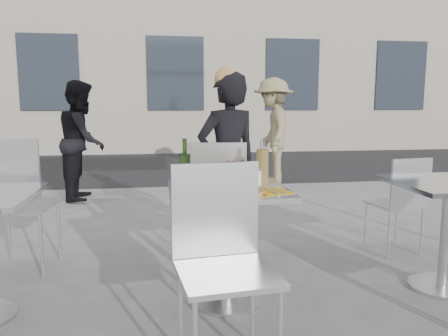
{
  "coord_description": "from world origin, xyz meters",
  "views": [
    {
      "loc": [
        -0.4,
        -2.62,
        1.26
      ],
      "look_at": [
        0.0,
        0.15,
        0.85
      ],
      "focal_mm": 35.0,
      "sensor_mm": 36.0,
      "label": 1
    }
  ],
  "objects": [
    {
      "name": "wineglass_red_b",
      "position": [
        0.11,
        0.07,
        0.86
      ],
      "size": [
        0.07,
        0.07,
        0.16
      ],
      "color": "white",
      "rests_on": "main_table"
    },
    {
      "name": "pedestrian_a",
      "position": [
        -1.43,
        3.34,
        0.78
      ],
      "size": [
        0.59,
        0.76,
        1.56
      ],
      "primitive_type": "imported",
      "rotation": [
        0.0,
        0.0,
        1.57
      ],
      "color": "black",
      "rests_on": "ground"
    },
    {
      "name": "carafe",
      "position": [
        0.25,
        0.15,
        0.87
      ],
      "size": [
        0.08,
        0.08,
        0.29
      ],
      "color": "#CDB457",
      "rests_on": "main_table"
    },
    {
      "name": "pizza_near",
      "position": [
        0.03,
        -0.14,
        0.76
      ],
      "size": [
        0.34,
        0.34,
        0.02
      ],
      "color": "#BE864A",
      "rests_on": "main_table"
    },
    {
      "name": "pedestrian_b",
      "position": [
        1.37,
        4.13,
        0.83
      ],
      "size": [
        0.75,
        1.15,
        1.67
      ],
      "primitive_type": "imported",
      "rotation": [
        0.0,
        0.0,
        4.59
      ],
      "color": "#8D825B",
      "rests_on": "ground"
    },
    {
      "name": "napkin_right",
      "position": [
        0.25,
        -0.17,
        0.75
      ],
      "size": [
        0.22,
        0.22,
        0.01
      ],
      "rotation": [
        0.0,
        0.0,
        0.23
      ],
      "color": "yellow",
      "rests_on": "main_table"
    },
    {
      "name": "chair_near",
      "position": [
        -0.12,
        -0.62,
        0.58
      ],
      "size": [
        0.49,
        0.5,
        0.97
      ],
      "rotation": [
        0.0,
        0.0,
        0.12
      ],
      "color": "silver",
      "rests_on": "ground"
    },
    {
      "name": "wineglass_white_b",
      "position": [
        0.02,
        0.09,
        0.86
      ],
      "size": [
        0.07,
        0.07,
        0.16
      ],
      "color": "white",
      "rests_on": "main_table"
    },
    {
      "name": "pizza_far",
      "position": [
        0.09,
        0.21,
        0.77
      ],
      "size": [
        0.35,
        0.35,
        0.03
      ],
      "color": "white",
      "rests_on": "main_table"
    },
    {
      "name": "woman_diner",
      "position": [
        0.15,
        0.95,
        0.76
      ],
      "size": [
        0.65,
        0.54,
        1.52
      ],
      "primitive_type": "imported",
      "rotation": [
        0.0,
        0.0,
        3.53
      ],
      "color": "black",
      "rests_on": "ground"
    },
    {
      "name": "napkin_left",
      "position": [
        -0.26,
        -0.23,
        0.75
      ],
      "size": [
        0.18,
        0.2,
        0.01
      ],
      "rotation": [
        0.0,
        0.0,
        0.01
      ],
      "color": "yellow",
      "rests_on": "main_table"
    },
    {
      "name": "chair_far",
      "position": [
        -0.02,
        0.56,
        0.59
      ],
      "size": [
        0.47,
        0.48,
        0.99
      ],
      "rotation": [
        0.0,
        0.0,
        3.1
      ],
      "color": "silver",
      "rests_on": "ground"
    },
    {
      "name": "wineglass_red_a",
      "position": [
        0.05,
        0.06,
        0.86
      ],
      "size": [
        0.07,
        0.07,
        0.16
      ],
      "color": "white",
      "rests_on": "main_table"
    },
    {
      "name": "side_chair_lfar",
      "position": [
        -1.46,
        0.67,
        0.6
      ],
      "size": [
        0.5,
        0.52,
        1.02
      ],
      "rotation": [
        0.0,
        0.0,
        3.05
      ],
      "color": "silver",
      "rests_on": "ground"
    },
    {
      "name": "sugar_shaker",
      "position": [
        0.2,
        0.08,
        0.8
      ],
      "size": [
        0.06,
        0.06,
        0.11
      ],
      "color": "white",
      "rests_on": "main_table"
    },
    {
      "name": "main_table",
      "position": [
        0.0,
        0.0,
        0.54
      ],
      "size": [
        0.72,
        0.72,
        0.75
      ],
      "color": "#B7BABF",
      "rests_on": "ground"
    },
    {
      "name": "wine_bottle",
      "position": [
        -0.25,
        0.14,
        0.86
      ],
      "size": [
        0.07,
        0.08,
        0.29
      ],
      "color": "#2E4F1D",
      "rests_on": "main_table"
    },
    {
      "name": "wineglass_white_a",
      "position": [
        -0.08,
        0.03,
        0.86
      ],
      "size": [
        0.07,
        0.07,
        0.16
      ],
      "color": "white",
      "rests_on": "main_table"
    },
    {
      "name": "side_chair_rfar",
      "position": [
        1.58,
        0.69,
        0.49
      ],
      "size": [
        0.43,
        0.44,
        0.83
      ],
      "rotation": [
        0.0,
        0.0,
        3.28
      ],
      "color": "silver",
      "rests_on": "ground"
    },
    {
      "name": "ground",
      "position": [
        0.0,
        0.0,
        0.0
      ],
      "size": [
        80.0,
        80.0,
        0.0
      ],
      "primitive_type": "plane",
      "color": "slate"
    },
    {
      "name": "side_table_right",
      "position": [
        1.5,
        0.0,
        0.54
      ],
      "size": [
        0.72,
        0.72,
        0.75
      ],
      "color": "#B7BABF",
      "rests_on": "ground"
    },
    {
      "name": "salad_plate",
      "position": [
        -0.03,
        0.03,
        0.79
      ],
      "size": [
        0.22,
        0.22,
        0.09
      ],
      "color": "white",
      "rests_on": "main_table"
    },
    {
      "name": "street_asphalt",
      "position": [
        0.0,
        6.5,
        0.0
      ],
      "size": [
        24.0,
        5.0,
        0.0
      ],
      "primitive_type": "cube",
      "color": "black",
      "rests_on": "ground"
    }
  ]
}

